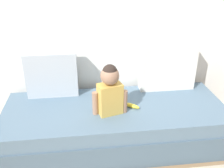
# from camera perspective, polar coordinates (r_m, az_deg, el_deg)

# --- Properties ---
(ground_plane) EXTENTS (12.00, 12.00, 0.00)m
(ground_plane) POSITION_cam_1_polar(r_m,az_deg,el_deg) (2.73, 0.68, -12.47)
(ground_plane) COLOR #93704C
(back_wall) EXTENTS (5.45, 0.10, 2.20)m
(back_wall) POSITION_cam_1_polar(r_m,az_deg,el_deg) (2.76, -0.82, 13.50)
(back_wall) COLOR white
(back_wall) RESTS_ON ground
(couch) EXTENTS (2.25, 0.87, 0.41)m
(couch) POSITION_cam_1_polar(r_m,az_deg,el_deg) (2.61, 0.71, -9.01)
(couch) COLOR #495F70
(couch) RESTS_ON ground
(throw_pillow_left) EXTENTS (0.52, 0.16, 0.47)m
(throw_pillow_left) POSITION_cam_1_polar(r_m,az_deg,el_deg) (2.69, -13.40, 2.17)
(throw_pillow_left) COLOR #B2BCC6
(throw_pillow_left) RESTS_ON couch
(throw_pillow_right) EXTENTS (0.60, 0.16, 0.51)m
(throw_pillow_right) POSITION_cam_1_polar(r_m,az_deg,el_deg) (2.82, 12.39, 3.78)
(throw_pillow_right) COLOR silver
(throw_pillow_right) RESTS_ON couch
(toddler) EXTENTS (0.33, 0.19, 0.49)m
(toddler) POSITION_cam_1_polar(r_m,az_deg,el_deg) (2.28, -0.48, -1.17)
(toddler) COLOR gold
(toddler) RESTS_ON couch
(banana) EXTENTS (0.16, 0.14, 0.04)m
(banana) POSITION_cam_1_polar(r_m,az_deg,el_deg) (2.48, 4.45, -4.88)
(banana) COLOR yellow
(banana) RESTS_ON couch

